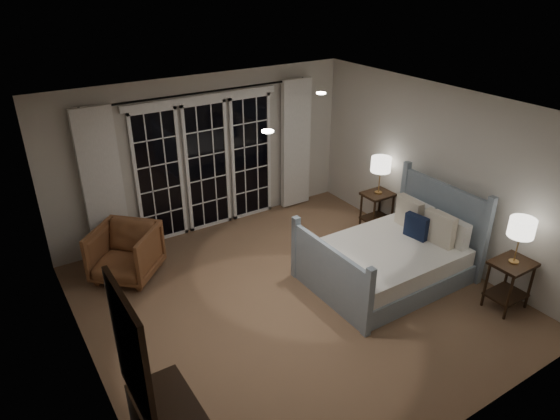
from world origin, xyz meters
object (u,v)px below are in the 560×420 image
nightstand_right (377,205)px  lamp_left (522,228)px  armchair (125,253)px  bed (391,258)px  nightstand_left (510,278)px  lamp_right (381,165)px

nightstand_right → lamp_left: 2.60m
nightstand_right → armchair: (-3.91, 0.79, -0.04)m
bed → nightstand_left: bed is taller
nightstand_left → nightstand_right: 2.50m
lamp_left → lamp_right: (0.08, 2.49, -0.02)m
bed → nightstand_right: bed is taller
nightstand_left → lamp_right: size_ratio=1.09×
armchair → lamp_right: bearing=33.0°
bed → armchair: size_ratio=2.51×
bed → armchair: 3.66m
lamp_right → armchair: 4.06m
bed → armchair: (-3.06, 2.01, 0.06)m
lamp_right → bed: bearing=-125.1°
armchair → nightstand_right: bearing=33.0°
nightstand_left → armchair: bearing=139.4°
nightstand_left → lamp_right: bearing=88.2°
nightstand_right → bed: bearing=-125.1°
lamp_left → nightstand_right: bearing=88.2°
bed → armchair: bearing=146.8°
bed → nightstand_left: bearing=-58.9°
bed → lamp_right: (0.85, 1.21, 0.80)m
bed → nightstand_left: (0.77, -1.28, 0.13)m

